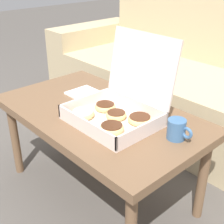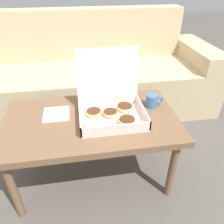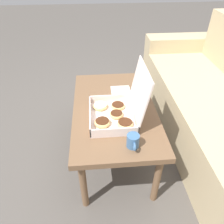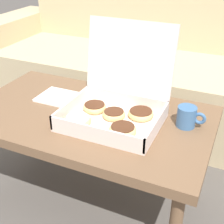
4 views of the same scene
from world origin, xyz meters
TOP-DOWN VIEW (x-y plane):
  - ground_plane at (0.00, 0.00)m, footprint 12.00×12.00m
  - couch at (0.00, 0.80)m, footprint 2.49×0.81m
  - coffee_table at (0.00, -0.14)m, footprint 1.02×0.59m
  - pastry_box at (0.12, -0.13)m, footprint 0.37×0.36m
  - coffee_mug at (0.39, -0.07)m, footprint 0.11×0.07m
  - napkin_stack at (-0.20, -0.06)m, footprint 0.15×0.15m

SIDE VIEW (x-z plane):
  - ground_plane at x=0.00m, z-range 0.00..0.00m
  - couch at x=0.00m, z-range -0.14..0.76m
  - coffee_table at x=0.00m, z-range 0.19..0.67m
  - napkin_stack at x=-0.20m, z-range 0.48..0.49m
  - coffee_mug at x=0.39m, z-range 0.48..0.56m
  - pastry_box at x=0.12m, z-range 0.36..0.72m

